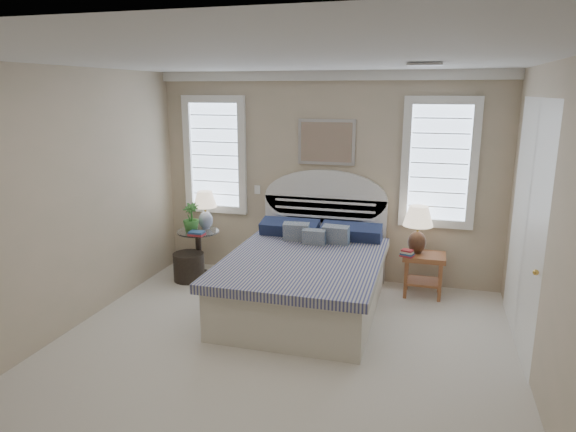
# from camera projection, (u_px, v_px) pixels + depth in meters

# --- Properties ---
(floor) EXTENTS (4.50, 5.00, 0.01)m
(floor) POSITION_uv_depth(u_px,v_px,m) (268.00, 368.00, 4.67)
(floor) COLOR beige
(floor) RESTS_ON ground
(ceiling) EXTENTS (4.50, 5.00, 0.01)m
(ceiling) POSITION_uv_depth(u_px,v_px,m) (265.00, 59.00, 4.03)
(ceiling) COLOR silver
(ceiling) RESTS_ON wall_back
(wall_back) EXTENTS (4.50, 0.02, 2.70)m
(wall_back) POSITION_uv_depth(u_px,v_px,m) (326.00, 178.00, 6.69)
(wall_back) COLOR #C8B196
(wall_back) RESTS_ON floor
(wall_left) EXTENTS (0.02, 5.00, 2.70)m
(wall_left) POSITION_uv_depth(u_px,v_px,m) (45.00, 209.00, 4.95)
(wall_left) COLOR #C8B196
(wall_left) RESTS_ON floor
(wall_right) EXTENTS (0.02, 5.00, 2.70)m
(wall_right) POSITION_uv_depth(u_px,v_px,m) (558.00, 246.00, 3.76)
(wall_right) COLOR #C8B196
(wall_right) RESTS_ON floor
(crown_molding) EXTENTS (4.50, 0.08, 0.12)m
(crown_molding) POSITION_uv_depth(u_px,v_px,m) (328.00, 76.00, 6.35)
(crown_molding) COLOR white
(crown_molding) RESTS_ON wall_back
(hvac_vent) EXTENTS (0.30, 0.20, 0.02)m
(hvac_vent) POSITION_uv_depth(u_px,v_px,m) (425.00, 64.00, 4.47)
(hvac_vent) COLOR #B2B2B2
(hvac_vent) RESTS_ON ceiling
(switch_plate) EXTENTS (0.08, 0.01, 0.12)m
(switch_plate) POSITION_uv_depth(u_px,v_px,m) (257.00, 190.00, 6.97)
(switch_plate) COLOR white
(switch_plate) RESTS_ON wall_back
(window_left) EXTENTS (0.90, 0.06, 1.60)m
(window_left) POSITION_uv_depth(u_px,v_px,m) (215.00, 155.00, 7.02)
(window_left) COLOR #C9E0FF
(window_left) RESTS_ON wall_back
(window_right) EXTENTS (0.90, 0.06, 1.60)m
(window_right) POSITION_uv_depth(u_px,v_px,m) (439.00, 163.00, 6.24)
(window_right) COLOR #C9E0FF
(window_right) RESTS_ON wall_back
(painting) EXTENTS (0.74, 0.04, 0.58)m
(painting) POSITION_uv_depth(u_px,v_px,m) (326.00, 142.00, 6.54)
(painting) COLOR silver
(painting) RESTS_ON wall_back
(closet_door) EXTENTS (0.02, 1.80, 2.40)m
(closet_door) POSITION_uv_depth(u_px,v_px,m) (527.00, 225.00, 4.92)
(closet_door) COLOR white
(closet_door) RESTS_ON floor
(bed) EXTENTS (1.72, 2.28, 1.47)m
(bed) POSITION_uv_depth(u_px,v_px,m) (307.00, 274.00, 5.94)
(bed) COLOR beige
(bed) RESTS_ON floor
(side_table_left) EXTENTS (0.56, 0.56, 0.63)m
(side_table_left) POSITION_uv_depth(u_px,v_px,m) (199.00, 248.00, 6.93)
(side_table_left) COLOR black
(side_table_left) RESTS_ON floor
(nightstand_right) EXTENTS (0.50, 0.40, 0.53)m
(nightstand_right) POSITION_uv_depth(u_px,v_px,m) (424.00, 266.00, 6.25)
(nightstand_right) COLOR #975931
(nightstand_right) RESTS_ON floor
(floor_pot) EXTENTS (0.53, 0.53, 0.37)m
(floor_pot) POSITION_uv_depth(u_px,v_px,m) (189.00, 267.00, 6.81)
(floor_pot) COLOR black
(floor_pot) RESTS_ON floor
(lamp_left) EXTENTS (0.34, 0.34, 0.52)m
(lamp_left) POSITION_uv_depth(u_px,v_px,m) (205.00, 206.00, 6.92)
(lamp_left) COLOR silver
(lamp_left) RESTS_ON side_table_left
(lamp_right) EXTENTS (0.39, 0.39, 0.59)m
(lamp_right) POSITION_uv_depth(u_px,v_px,m) (418.00, 224.00, 6.20)
(lamp_right) COLOR black
(lamp_right) RESTS_ON nightstand_right
(potted_plant) EXTENTS (0.22, 0.22, 0.38)m
(potted_plant) POSITION_uv_depth(u_px,v_px,m) (191.00, 217.00, 6.80)
(potted_plant) COLOR #34772F
(potted_plant) RESTS_ON side_table_left
(books_left) EXTENTS (0.21, 0.15, 0.05)m
(books_left) POSITION_uv_depth(u_px,v_px,m) (197.00, 233.00, 6.65)
(books_left) COLOR #A3282F
(books_left) RESTS_ON side_table_left
(books_right) EXTENTS (0.18, 0.15, 0.08)m
(books_right) POSITION_uv_depth(u_px,v_px,m) (407.00, 253.00, 6.12)
(books_right) COLOR #A3282F
(books_right) RESTS_ON nightstand_right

